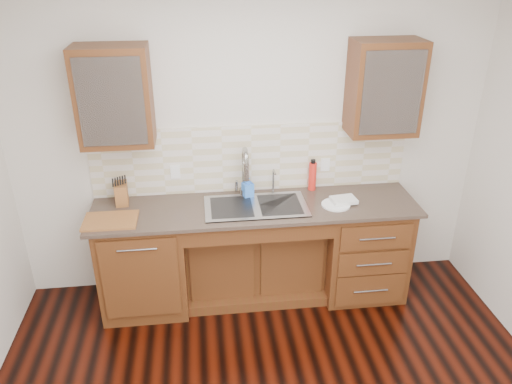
{
  "coord_description": "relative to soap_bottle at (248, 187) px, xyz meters",
  "views": [
    {
      "loc": [
        -0.43,
        -2.19,
        2.82
      ],
      "look_at": [
        0.0,
        1.4,
        1.05
      ],
      "focal_mm": 35.0,
      "sensor_mm": 36.0,
      "label": 1
    }
  ],
  "objects": [
    {
      "name": "plate",
      "position": [
        0.71,
        -0.25,
        -0.09
      ],
      "size": [
        0.32,
        0.32,
        0.01
      ],
      "primitive_type": "cylinder",
      "rotation": [
        0.0,
        0.0,
        0.43
      ],
      "color": "white",
      "rests_on": "countertop"
    },
    {
      "name": "sink",
      "position": [
        0.05,
        -0.19,
        -0.18
      ],
      "size": [
        0.84,
        0.46,
        0.19
      ],
      "primitive_type": "cube",
      "color": "#9E9EA5",
      "rests_on": "countertop"
    },
    {
      "name": "filter_tap",
      "position": [
        0.23,
        0.05,
        0.03
      ],
      "size": [
        0.02,
        0.02,
        0.24
      ],
      "primitive_type": "cylinder",
      "color": "#999993",
      "rests_on": "countertop"
    },
    {
      "name": "backsplash",
      "position": [
        0.05,
        0.14,
        0.2
      ],
      "size": [
        2.7,
        0.02,
        0.59
      ],
      "primitive_type": "cube",
      "color": "beige",
      "rests_on": "wall_back"
    },
    {
      "name": "cup_left_a",
      "position": [
        -1.14,
        -0.02,
        0.77
      ],
      "size": [
        0.15,
        0.15,
        0.1
      ],
      "primitive_type": "imported",
      "rotation": [
        0.0,
        0.0,
        -0.13
      ],
      "color": "white",
      "rests_on": "upper_cabinet_left"
    },
    {
      "name": "soap_bottle",
      "position": [
        0.0,
        0.0,
        0.0
      ],
      "size": [
        0.11,
        0.11,
        0.19
      ],
      "primitive_type": "imported",
      "rotation": [
        0.0,
        0.0,
        0.32
      ],
      "color": "#3A83F4",
      "rests_on": "countertop"
    },
    {
      "name": "base_cabinet_right",
      "position": [
        1.0,
        -0.16,
        -0.56
      ],
      "size": [
        0.7,
        0.62,
        0.88
      ],
      "primitive_type": "cube",
      "color": "#593014",
      "rests_on": "ground"
    },
    {
      "name": "outlet_right",
      "position": [
        0.7,
        0.12,
        0.12
      ],
      "size": [
        0.08,
        0.01,
        0.12
      ],
      "primitive_type": "cube",
      "color": "white",
      "rests_on": "backsplash"
    },
    {
      "name": "upper_cabinet_left",
      "position": [
        -1.0,
        -0.02,
        0.82
      ],
      "size": [
        0.55,
        0.34,
        0.75
      ],
      "primitive_type": "cube",
      "color": "#593014",
      "rests_on": "wall_back"
    },
    {
      "name": "cup_right_a",
      "position": [
        1.04,
        -0.02,
        0.76
      ],
      "size": [
        0.14,
        0.14,
        0.09
      ],
      "primitive_type": "imported",
      "rotation": [
        0.0,
        0.0,
        0.28
      ],
      "color": "white",
      "rests_on": "upper_cabinet_right"
    },
    {
      "name": "faucet",
      "position": [
        -0.02,
        0.04,
        0.11
      ],
      "size": [
        0.04,
        0.04,
        0.4
      ],
      "primitive_type": "cylinder",
      "color": "#999993",
      "rests_on": "countertop"
    },
    {
      "name": "base_cabinet_left",
      "position": [
        -0.9,
        -0.16,
        -0.56
      ],
      "size": [
        0.7,
        0.62,
        0.88
      ],
      "primitive_type": "cube",
      "color": "#593014",
      "rests_on": "ground"
    },
    {
      "name": "cup_right_b",
      "position": [
        1.15,
        -0.02,
        0.77
      ],
      "size": [
        0.14,
        0.14,
        0.1
      ],
      "primitive_type": "imported",
      "rotation": [
        0.0,
        0.0,
        0.29
      ],
      "color": "white",
      "rests_on": "upper_cabinet_right"
    },
    {
      "name": "cutting_board",
      "position": [
        -1.11,
        -0.3,
        -0.08
      ],
      "size": [
        0.42,
        0.29,
        0.02
      ],
      "primitive_type": "cube",
      "rotation": [
        0.0,
        0.0,
        -0.01
      ],
      "color": "#A48146",
      "rests_on": "countertop"
    },
    {
      "name": "knife_block",
      "position": [
        -1.05,
        0.0,
        -0.0
      ],
      "size": [
        0.11,
        0.17,
        0.18
      ],
      "primitive_type": "cube",
      "rotation": [
        0.0,
        0.0,
        0.09
      ],
      "color": "#9E6933",
      "rests_on": "countertop"
    },
    {
      "name": "dish_towel",
      "position": [
        0.78,
        -0.22,
        -0.06
      ],
      "size": [
        0.22,
        0.17,
        0.03
      ],
      "primitive_type": "cube",
      "rotation": [
        0.0,
        0.0,
        0.12
      ],
      "color": "white",
      "rests_on": "plate"
    },
    {
      "name": "base_cabinet_center",
      "position": [
        0.05,
        -0.07,
        -0.65
      ],
      "size": [
        1.2,
        0.44,
        0.7
      ],
      "primitive_type": "cube",
      "color": "#593014",
      "rests_on": "ground"
    },
    {
      "name": "countertop",
      "position": [
        0.05,
        -0.18,
        -0.11
      ],
      "size": [
        2.7,
        0.65,
        0.03
      ],
      "primitive_type": "cube",
      "color": "#84705B",
      "rests_on": "base_cabinet_left"
    },
    {
      "name": "outlet_left",
      "position": [
        -0.6,
        0.12,
        0.12
      ],
      "size": [
        0.08,
        0.01,
        0.12
      ],
      "primitive_type": "cube",
      "color": "white",
      "rests_on": "backsplash"
    },
    {
      "name": "water_bottle",
      "position": [
        0.58,
        0.07,
        0.03
      ],
      "size": [
        0.08,
        0.08,
        0.25
      ],
      "primitive_type": "cylinder",
      "rotation": [
        0.0,
        0.0,
        -0.28
      ],
      "color": "red",
      "rests_on": "countertop"
    },
    {
      "name": "wall_back",
      "position": [
        0.05,
        0.2,
        0.35
      ],
      "size": [
        4.0,
        0.1,
        2.7
      ],
      "primitive_type": "cube",
      "color": "silver",
      "rests_on": "ground"
    },
    {
      "name": "cup_left_b",
      "position": [
        -0.91,
        -0.02,
        0.77
      ],
      "size": [
        0.12,
        0.12,
        0.09
      ],
      "primitive_type": "imported",
      "rotation": [
        0.0,
        0.0,
        0.18
      ],
      "color": "white",
      "rests_on": "upper_cabinet_left"
    },
    {
      "name": "upper_cabinet_right",
      "position": [
        1.1,
        -0.02,
        0.82
      ],
      "size": [
        0.55,
        0.34,
        0.75
      ],
      "primitive_type": "cube",
      "color": "#593014",
      "rests_on": "wall_back"
    }
  ]
}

